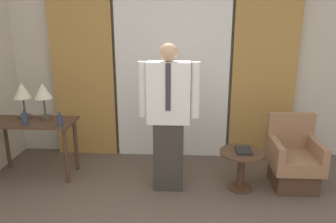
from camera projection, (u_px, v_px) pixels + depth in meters
The scene contains 13 objects.
wall_back at pixel (173, 64), 4.71m from camera, with size 10.00×0.06×2.70m.
curtain_sheer_center at pixel (172, 69), 4.60m from camera, with size 1.59×0.06×2.58m.
curtain_drape_left at pixel (83, 69), 4.66m from camera, with size 0.88×0.06×2.58m.
curtain_drape_right at pixel (264, 70), 4.53m from camera, with size 0.88×0.06×2.58m.
desk at pixel (33, 131), 4.15m from camera, with size 1.07×0.49×0.74m.
table_lamp_left at pixel (22, 93), 4.13m from camera, with size 0.22×0.22×0.46m.
table_lamp_right at pixel (43, 93), 4.12m from camera, with size 0.22×0.22×0.46m.
bottle_near_edge at pixel (60, 120), 3.90m from camera, with size 0.07×0.07×0.17m.
bottle_by_lamp at pixel (25, 119), 3.93m from camera, with size 0.07×0.07×0.19m.
person at pixel (169, 114), 3.72m from camera, with size 0.70×0.23×1.73m.
armchair at pixel (293, 161), 3.97m from camera, with size 0.56×0.60×0.86m.
side_table at pixel (241, 164), 3.87m from camera, with size 0.52×0.52×0.48m.
book at pixel (244, 151), 3.83m from camera, with size 0.18×0.23×0.03m.
Camera 1 is at (0.18, -1.70, 2.00)m, focal length 35.00 mm.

